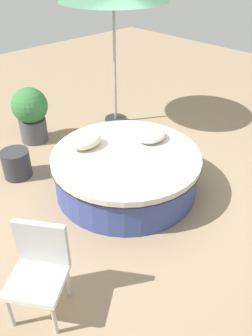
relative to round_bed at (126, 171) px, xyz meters
name	(u,v)px	position (x,y,z in m)	size (l,w,h in m)	color
ground_plane	(126,188)	(0.00, 0.00, -0.31)	(16.00, 16.00, 0.00)	#9E8466
round_bed	(126,171)	(0.00, 0.00, 0.00)	(2.14, 2.14, 0.61)	#38478C
throw_pillow_0	(151,136)	(0.55, 0.03, 0.37)	(0.49, 0.40, 0.14)	beige
throw_pillow_1	(86,141)	(-0.28, 0.55, 0.39)	(0.50, 0.36, 0.19)	beige
patio_chair	(39,264)	(-1.92, -0.81, 0.25)	(0.71, 0.71, 0.98)	#B7B7BC
planter	(31,112)	(-0.20, 2.24, 0.25)	(0.64, 0.64, 1.01)	#4C4C51
side_table	(16,164)	(-1.00, 1.42, -0.09)	(0.43, 0.43, 0.44)	#333338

